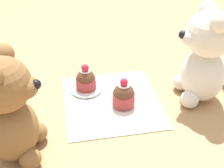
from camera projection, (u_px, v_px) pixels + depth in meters
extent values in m
plane|color=tan|center=(112.00, 102.00, 0.80)|extent=(4.00, 4.00, 0.00)
cube|color=silver|center=(112.00, 101.00, 0.80)|extent=(0.26, 0.24, 0.01)
ellipsoid|color=silver|center=(202.00, 75.00, 0.78)|extent=(0.13, 0.12, 0.13)
sphere|color=silver|center=(210.00, 34.00, 0.72)|extent=(0.11, 0.11, 0.11)
ellipsoid|color=silver|center=(191.00, 37.00, 0.72)|extent=(0.06, 0.05, 0.04)
sphere|color=black|center=(183.00, 35.00, 0.71)|extent=(0.02, 0.02, 0.02)
sphere|color=silver|center=(208.00, 9.00, 0.73)|extent=(0.04, 0.04, 0.04)
sphere|color=silver|center=(220.00, 23.00, 0.66)|extent=(0.04, 0.04, 0.04)
sphere|color=silver|center=(182.00, 82.00, 0.84)|extent=(0.05, 0.05, 0.05)
sphere|color=silver|center=(190.00, 99.00, 0.77)|extent=(0.05, 0.05, 0.05)
ellipsoid|color=olive|center=(13.00, 129.00, 0.62)|extent=(0.13, 0.12, 0.13)
sphere|color=olive|center=(2.00, 85.00, 0.56)|extent=(0.11, 0.11, 0.11)
ellipsoid|color=olive|center=(26.00, 87.00, 0.56)|extent=(0.06, 0.05, 0.04)
sphere|color=black|center=(36.00, 84.00, 0.56)|extent=(0.02, 0.02, 0.02)
sphere|color=olive|center=(3.00, 54.00, 0.57)|extent=(0.04, 0.04, 0.04)
sphere|color=olive|center=(30.00, 158.00, 0.61)|extent=(0.04, 0.04, 0.04)
sphere|color=olive|center=(37.00, 132.00, 0.67)|extent=(0.04, 0.04, 0.04)
cylinder|color=#993333|center=(124.00, 99.00, 0.77)|extent=(0.06, 0.06, 0.03)
sphere|color=brown|center=(124.00, 93.00, 0.76)|extent=(0.05, 0.05, 0.05)
cylinder|color=white|center=(124.00, 85.00, 0.75)|extent=(0.03, 0.03, 0.00)
sphere|color=red|center=(124.00, 82.00, 0.75)|extent=(0.02, 0.02, 0.02)
cylinder|color=silver|center=(86.00, 88.00, 0.84)|extent=(0.08, 0.08, 0.01)
cylinder|color=#993333|center=(86.00, 83.00, 0.83)|extent=(0.05, 0.05, 0.03)
sphere|color=brown|center=(86.00, 78.00, 0.82)|extent=(0.05, 0.05, 0.05)
cylinder|color=white|center=(85.00, 71.00, 0.80)|extent=(0.03, 0.03, 0.00)
sphere|color=red|center=(85.00, 68.00, 0.80)|extent=(0.02, 0.02, 0.02)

